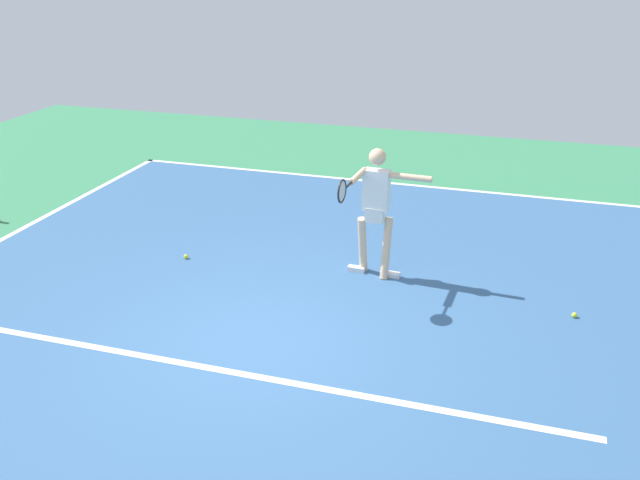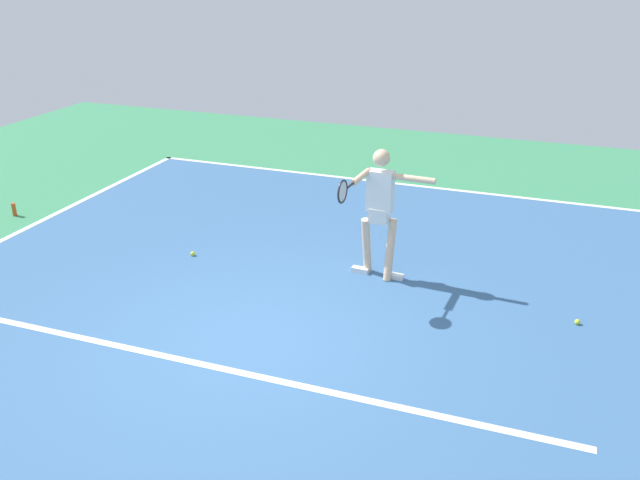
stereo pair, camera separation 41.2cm
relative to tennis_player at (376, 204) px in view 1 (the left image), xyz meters
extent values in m
plane|color=#388456|center=(0.87, 2.15, -1.04)|extent=(20.61, 20.61, 0.00)
cube|color=#38608E|center=(0.87, 2.15, -1.03)|extent=(9.86, 12.40, 0.00)
cube|color=white|center=(0.87, -4.00, -1.03)|extent=(9.86, 0.10, 0.01)
cube|color=white|center=(0.87, 2.73, -1.03)|extent=(7.39, 0.10, 0.01)
cube|color=white|center=(0.87, -3.80, -1.03)|extent=(0.10, 0.30, 0.01)
cylinder|color=beige|center=(-0.16, -0.03, -0.62)|extent=(0.13, 0.28, 0.85)
cube|color=white|center=(-0.24, -0.02, -1.00)|extent=(0.25, 0.11, 0.07)
cylinder|color=beige|center=(0.17, -0.05, -0.62)|extent=(0.13, 0.28, 0.85)
cube|color=white|center=(0.25, -0.05, -1.00)|extent=(0.25, 0.11, 0.07)
cube|color=white|center=(0.00, -0.04, -0.15)|extent=(0.26, 0.21, 0.20)
cube|color=white|center=(0.00, -0.04, 0.19)|extent=(0.35, 0.20, 0.55)
sphere|color=beige|center=(0.00, -0.04, 0.63)|extent=(0.22, 0.22, 0.22)
cylinder|color=beige|center=(-0.44, -0.01, 0.41)|extent=(0.55, 0.11, 0.08)
cylinder|color=beige|center=(0.19, 0.23, 0.44)|extent=(0.11, 0.55, 0.08)
cylinder|color=black|center=(0.21, 0.61, 0.44)|extent=(0.04, 0.22, 0.03)
torus|color=black|center=(0.23, 0.86, 0.44)|extent=(0.04, 0.29, 0.29)
cylinder|color=silver|center=(0.23, 0.86, 0.44)|extent=(0.02, 0.25, 0.25)
sphere|color=yellow|center=(2.71, 0.27, -1.00)|extent=(0.07, 0.07, 0.07)
sphere|color=#CCE033|center=(-2.60, 0.42, -1.00)|extent=(0.07, 0.07, 0.07)
camera|label=1|loc=(-1.81, 8.34, 3.12)|focal=38.69mm
camera|label=2|loc=(-2.20, 8.21, 3.12)|focal=38.69mm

